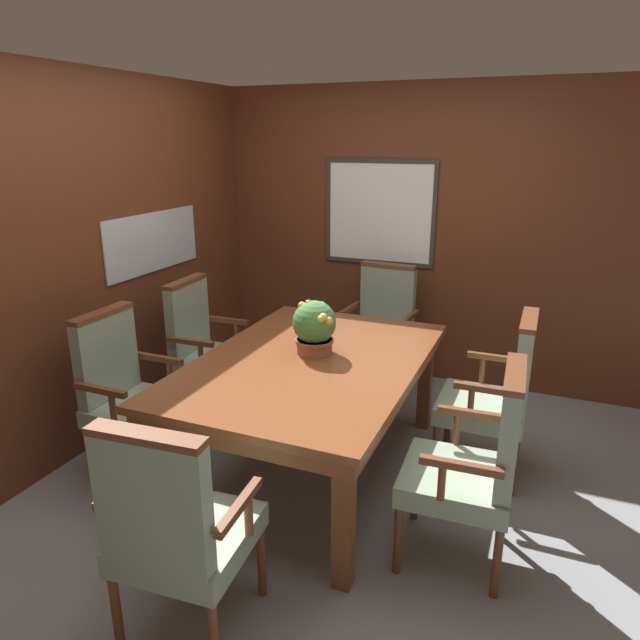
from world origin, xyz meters
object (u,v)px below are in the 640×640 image
at_px(dining_table, 310,373).
at_px(chair_left_far, 205,344).
at_px(chair_head_far, 381,325).
at_px(chair_right_near, 476,461).
at_px(chair_left_near, 127,389).
at_px(chair_right_far, 498,391).
at_px(chair_head_near, 176,526).
at_px(potted_plant, 314,327).

distance_m(dining_table, chair_left_far, 1.14).
distance_m(chair_left_far, chair_head_far, 1.43).
bearing_deg(chair_right_near, chair_left_near, -92.71).
bearing_deg(chair_right_far, chair_left_far, -90.73).
relative_size(chair_head_near, chair_right_near, 1.00).
height_order(chair_left_far, chair_left_near, same).
distance_m(chair_right_near, potted_plant, 1.24).
height_order(chair_right_near, potted_plant, potted_plant).
bearing_deg(chair_head_near, potted_plant, -93.60).
bearing_deg(chair_head_far, dining_table, -86.15).
relative_size(chair_left_far, chair_right_near, 1.00).
bearing_deg(dining_table, potted_plant, 98.74).
bearing_deg(chair_head_near, chair_left_near, -46.66).
relative_size(chair_head_far, chair_right_near, 1.00).
xyz_separation_m(chair_left_far, chair_left_near, (0.00, -0.86, 0.00)).
distance_m(chair_right_near, chair_left_near, 2.09).
distance_m(chair_head_near, chair_right_near, 1.40).
height_order(chair_head_near, chair_head_far, same).
xyz_separation_m(chair_left_near, potted_plant, (1.03, 0.52, 0.37)).
distance_m(chair_right_far, chair_right_near, 0.85).
xyz_separation_m(chair_head_near, chair_left_near, (-1.05, 0.95, 0.00)).
distance_m(dining_table, chair_head_near, 1.37).
xyz_separation_m(chair_left_far, chair_right_near, (2.09, -0.86, 0.00)).
height_order(chair_head_far, chair_right_near, same).
xyz_separation_m(chair_right_far, chair_head_far, (-1.03, 0.96, 0.00)).
bearing_deg(potted_plant, dining_table, -81.26).
bearing_deg(chair_right_far, chair_left_near, -68.49).
xyz_separation_m(dining_table, chair_right_near, (1.05, -0.43, -0.12)).
bearing_deg(dining_table, chair_head_far, 88.84).
relative_size(chair_left_far, chair_head_near, 1.00).
relative_size(chair_right_far, chair_left_far, 1.00).
relative_size(chair_left_far, chair_head_far, 1.00).
distance_m(chair_head_far, chair_left_near, 2.10).
bearing_deg(potted_plant, chair_head_near, -88.95).
bearing_deg(chair_left_far, dining_table, -115.11).
xyz_separation_m(dining_table, chair_head_far, (0.03, 1.39, -0.12)).
bearing_deg(chair_head_far, chair_left_near, -115.63).
bearing_deg(chair_left_far, chair_right_far, -92.82).
xyz_separation_m(chair_right_near, chair_left_near, (-2.09, 0.01, 0.00)).
distance_m(chair_left_far, potted_plant, 1.15).
relative_size(chair_head_near, chair_head_far, 1.00).
xyz_separation_m(dining_table, chair_left_near, (-1.04, -0.42, -0.12)).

